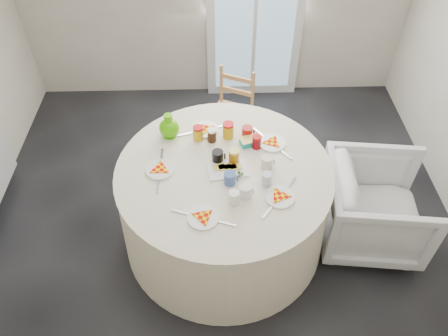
{
  "coord_description": "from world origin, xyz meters",
  "views": [
    {
      "loc": [
        -0.03,
        -2.26,
        3.02
      ],
      "look_at": [
        0.03,
        -0.09,
        0.8
      ],
      "focal_mm": 35.0,
      "sensor_mm": 36.0,
      "label": 1
    }
  ],
  "objects_px": {
    "table": "(224,206)",
    "armchair": "(376,205)",
    "green_pitcher": "(169,127)",
    "wooden_chair": "(231,109)"
  },
  "relations": [
    {
      "from": "armchair",
      "to": "green_pitcher",
      "type": "height_order",
      "value": "green_pitcher"
    },
    {
      "from": "table",
      "to": "green_pitcher",
      "type": "bearing_deg",
      "value": 137.08
    },
    {
      "from": "green_pitcher",
      "to": "armchair",
      "type": "bearing_deg",
      "value": -15.12
    },
    {
      "from": "table",
      "to": "green_pitcher",
      "type": "distance_m",
      "value": 0.74
    },
    {
      "from": "wooden_chair",
      "to": "armchair",
      "type": "height_order",
      "value": "wooden_chair"
    },
    {
      "from": "wooden_chair",
      "to": "green_pitcher",
      "type": "xyz_separation_m",
      "value": [
        -0.5,
        -0.72,
        0.4
      ]
    },
    {
      "from": "green_pitcher",
      "to": "wooden_chair",
      "type": "bearing_deg",
      "value": 54.55
    },
    {
      "from": "table",
      "to": "wooden_chair",
      "type": "distance_m",
      "value": 1.11
    },
    {
      "from": "table",
      "to": "armchair",
      "type": "xyz_separation_m",
      "value": [
        1.18,
        -0.03,
        0.02
      ]
    },
    {
      "from": "armchair",
      "to": "green_pitcher",
      "type": "bearing_deg",
      "value": 81.98
    }
  ]
}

